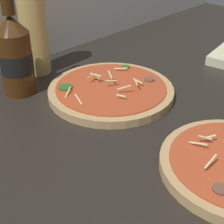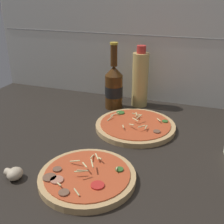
# 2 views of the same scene
# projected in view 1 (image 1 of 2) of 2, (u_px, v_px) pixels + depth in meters

# --- Properties ---
(counter_slab) EXTENTS (1.60, 0.90, 0.03)m
(counter_slab) POSITION_uv_depth(u_px,v_px,m) (188.00, 116.00, 0.71)
(counter_slab) COLOR #28231E
(counter_slab) RESTS_ON ground
(pizza_far) EXTENTS (0.28, 0.28, 0.05)m
(pizza_far) POSITION_uv_depth(u_px,v_px,m) (111.00, 91.00, 0.76)
(pizza_far) COLOR tan
(pizza_far) RESTS_ON counter_slab
(beer_bottle) EXTENTS (0.07, 0.07, 0.26)m
(beer_bottle) POSITION_uv_depth(u_px,v_px,m) (15.00, 53.00, 0.73)
(beer_bottle) COLOR #47280F
(beer_bottle) RESTS_ON counter_slab
(oil_bottle) EXTENTS (0.07, 0.07, 0.25)m
(oil_bottle) POSITION_uv_depth(u_px,v_px,m) (33.00, 27.00, 0.81)
(oil_bottle) COLOR #D6B766
(oil_bottle) RESTS_ON counter_slab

